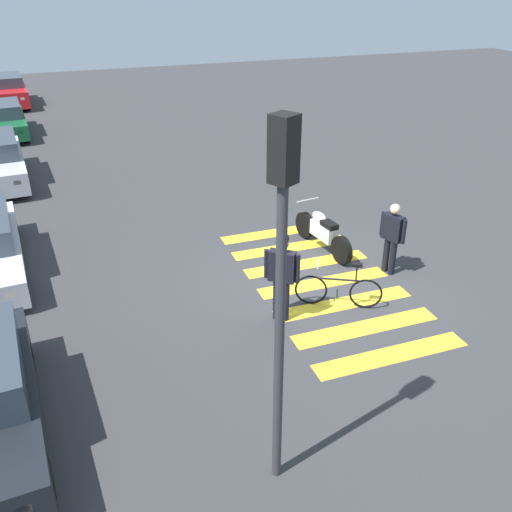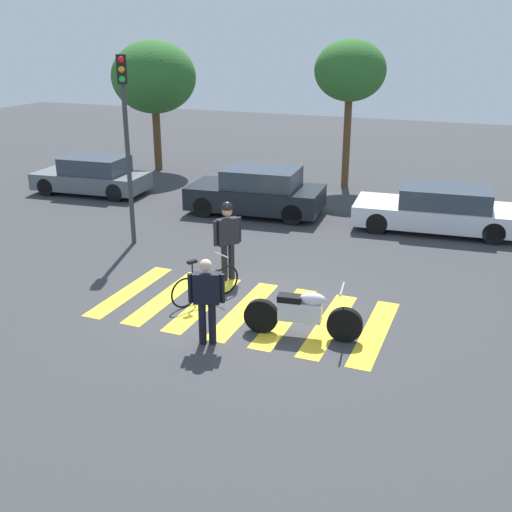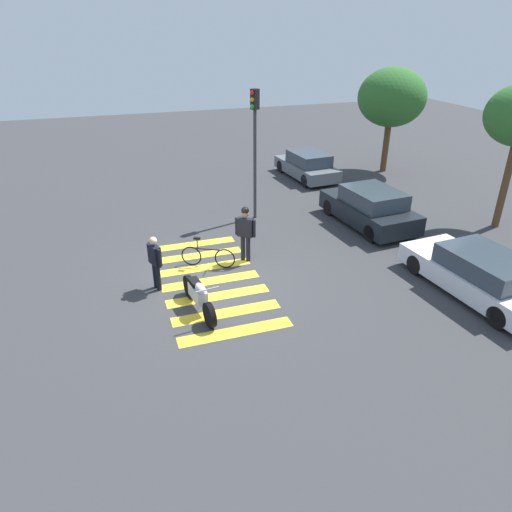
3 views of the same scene
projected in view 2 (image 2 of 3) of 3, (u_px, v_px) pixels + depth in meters
ground_plane at (244, 310)px, 12.71m from camera, size 60.00×60.00×0.00m
police_motorcycle at (302, 314)px, 11.47m from camera, size 2.23×0.63×1.05m
leaning_bicycle at (205, 285)px, 13.03m from camera, size 0.85×1.55×0.99m
officer_on_foot at (207, 297)px, 11.06m from camera, size 0.63×0.35×1.63m
officer_by_motorcycle at (227, 235)px, 13.89m from camera, size 0.47×0.56×1.85m
crosswalk_stripes at (244, 310)px, 12.70m from camera, size 5.85×2.93×0.01m
car_grey_coupe at (92, 176)px, 21.56m from camera, size 4.03×2.00×1.29m
car_black_suv at (257, 192)px, 19.17m from camera, size 4.24×2.22×1.43m
car_white_van at (438, 209)px, 17.59m from camera, size 4.67×2.24×1.27m
traffic_light_pole at (126, 122)px, 15.61m from camera, size 0.33×0.36×4.85m
street_tree_near at (154, 77)px, 24.21m from camera, size 3.29×3.29×5.07m
street_tree_mid at (350, 72)px, 21.37m from camera, size 2.48×2.48×5.14m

